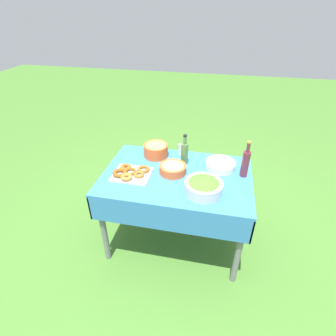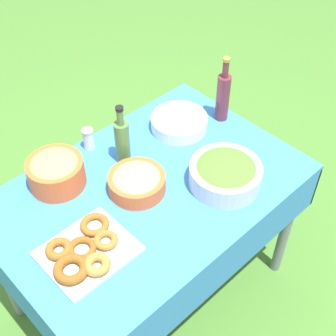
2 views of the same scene
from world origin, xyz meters
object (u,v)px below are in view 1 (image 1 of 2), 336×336
pasta_bowl (173,168)px  plate_stack (220,165)px  donut_platter (130,173)px  olive_oil_bottle (185,153)px  wine_bottle (245,163)px  salad_bowl (204,186)px  fruit_bowl (156,149)px

pasta_bowl → plate_stack: 0.43m
donut_platter → olive_oil_bottle: bearing=34.5°
olive_oil_bottle → wine_bottle: size_ratio=0.88×
olive_oil_bottle → wine_bottle: 0.52m
salad_bowl → wine_bottle: bearing=43.7°
pasta_bowl → plate_stack: pasta_bowl is taller
plate_stack → wine_bottle: bearing=-23.4°
pasta_bowl → wine_bottle: (0.59, 0.08, 0.08)m
salad_bowl → donut_platter: size_ratio=0.91×
donut_platter → plate_stack: size_ratio=1.24×
donut_platter → wine_bottle: 0.95m
fruit_bowl → wine_bottle: bearing=-12.1°
donut_platter → olive_oil_bottle: olive_oil_bottle is taller
salad_bowl → pasta_bowl: bearing=142.1°
wine_bottle → fruit_bowl: size_ratio=1.42×
pasta_bowl → donut_platter: pasta_bowl is taller
fruit_bowl → plate_stack: bearing=-8.2°
donut_platter → salad_bowl: bearing=-9.6°
salad_bowl → pasta_bowl: 0.35m
salad_bowl → plate_stack: salad_bowl is taller
salad_bowl → donut_platter: bearing=170.4°
pasta_bowl → fruit_bowl: bearing=130.2°
donut_platter → fruit_bowl: 0.39m
donut_platter → olive_oil_bottle: size_ratio=1.13×
plate_stack → olive_oil_bottle: size_ratio=0.92×
salad_bowl → olive_oil_bottle: size_ratio=1.03×
wine_bottle → fruit_bowl: bearing=167.9°
pasta_bowl → olive_oil_bottle: size_ratio=0.81×
pasta_bowl → salad_bowl: bearing=-37.9°
plate_stack → fruit_bowl: (-0.60, 0.09, 0.04)m
plate_stack → fruit_bowl: bearing=171.8°
plate_stack → olive_oil_bottle: bearing=178.4°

